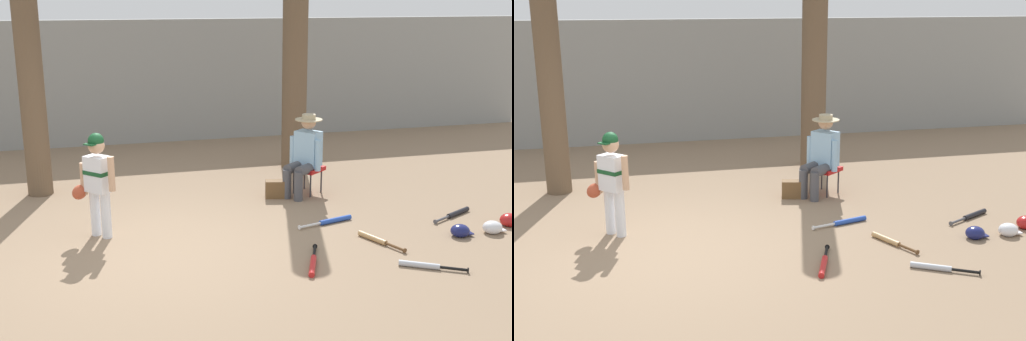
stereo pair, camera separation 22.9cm
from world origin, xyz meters
The scene contains 15 objects.
ground_plane centered at (0.00, 0.00, 0.00)m, with size 60.00×60.00×0.00m, color #897056.
concrete_back_wall centered at (0.00, 6.01, 1.21)m, with size 18.00×0.36×2.43m, color gray.
tree_near_player centered at (-1.39, 2.77, 2.05)m, with size 0.54×0.54×4.63m.
tree_behind_spectator centered at (2.77, 3.32, 1.90)m, with size 0.63×0.63×4.43m.
young_ballplayer centered at (-0.59, 0.73, 0.74)m, with size 0.56×0.46×1.31m.
folding_stool centered at (2.48, 1.77, 0.36)m, with size 0.56×0.56×0.41m.
seated_spectator centered at (2.41, 1.71, 0.64)m, with size 0.65×0.61×1.20m.
handbag_beside_stool centered at (1.98, 1.68, 0.13)m, with size 0.34×0.18×0.26m, color brown.
bat_aluminum_silver centered at (2.80, -1.19, 0.03)m, with size 0.66×0.44×0.07m.
bat_wood_tan centered at (2.62, -0.34, 0.03)m, with size 0.33×0.70×0.07m.
bat_black_composite centered at (4.07, 0.26, 0.03)m, with size 0.73×0.42×0.07m.
bat_blue_youth centered at (2.34, 0.43, 0.03)m, with size 0.81×0.27×0.07m.
bat_red_barrel centered at (1.63, -0.82, 0.03)m, with size 0.38×0.78×0.07m.
batting_helmet_white centered at (4.16, -0.43, 0.07)m, with size 0.29×0.22×0.17m.
batting_helmet_navy centered at (3.71, -0.43, 0.07)m, with size 0.28×0.22×0.16m.
Camera 2 is at (-0.46, -7.05, 2.89)m, focal length 45.23 mm.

